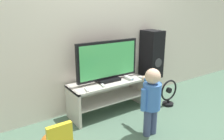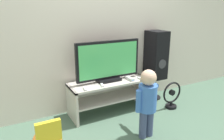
{
  "view_description": "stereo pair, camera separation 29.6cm",
  "coord_description": "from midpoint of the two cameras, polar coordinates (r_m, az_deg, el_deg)",
  "views": [
    {
      "loc": [
        -1.66,
        -2.32,
        1.57
      ],
      "look_at": [
        0.0,
        0.13,
        0.68
      ],
      "focal_mm": 35.0,
      "sensor_mm": 36.0,
      "label": 1
    },
    {
      "loc": [
        -1.4,
        -2.48,
        1.57
      ],
      "look_at": [
        0.0,
        0.13,
        0.68
      ],
      "focal_mm": 35.0,
      "sensor_mm": 36.0,
      "label": 2
    }
  ],
  "objects": [
    {
      "name": "ground_plane",
      "position": [
        3.25,
        3.8,
        -12.28
      ],
      "size": [
        16.0,
        16.0,
        0.0
      ],
      "primitive_type": "plane",
      "color": "#4C6B56"
    },
    {
      "name": "child",
      "position": [
        2.66,
        12.35,
        -7.25
      ],
      "size": [
        0.33,
        0.49,
        0.86
      ],
      "color": "#3F4C72",
      "rests_on": "ground_plane"
    },
    {
      "name": "game_console",
      "position": [
        3.3,
        7.14,
        -2.24
      ],
      "size": [
        0.05,
        0.2,
        0.04
      ],
      "color": "white",
      "rests_on": "tv_stand"
    },
    {
      "name": "wall_back",
      "position": [
        3.3,
        -0.62,
        11.97
      ],
      "size": [
        10.0,
        0.06,
        2.6
      ],
      "color": "silver",
      "rests_on": "ground_plane"
    },
    {
      "name": "remote_primary",
      "position": [
        2.91,
        -4.16,
        -4.92
      ],
      "size": [
        0.06,
        0.13,
        0.03
      ],
      "color": "white",
      "rests_on": "tv_stand"
    },
    {
      "name": "tv_stand",
      "position": [
        3.28,
        1.87,
        -5.66
      ],
      "size": [
        1.2,
        0.44,
        0.49
      ],
      "color": "beige",
      "rests_on": "ground_plane"
    },
    {
      "name": "floor_fan",
      "position": [
        3.61,
        17.65,
        -6.56
      ],
      "size": [
        0.35,
        0.18,
        0.43
      ],
      "color": "black",
      "rests_on": "ground_plane"
    },
    {
      "name": "speaker_tower",
      "position": [
        3.74,
        13.66,
        3.54
      ],
      "size": [
        0.27,
        0.34,
        1.17
      ],
      "color": "black",
      "rests_on": "ground_plane"
    },
    {
      "name": "television",
      "position": [
        3.15,
        1.77,
        2.17
      ],
      "size": [
        0.99,
        0.2,
        0.6
      ],
      "color": "black",
      "rests_on": "tv_stand"
    },
    {
      "name": "remote_secondary",
      "position": [
        3.03,
        0.2,
        -3.98
      ],
      "size": [
        0.07,
        0.13,
        0.03
      ],
      "color": "white",
      "rests_on": "tv_stand"
    }
  ]
}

